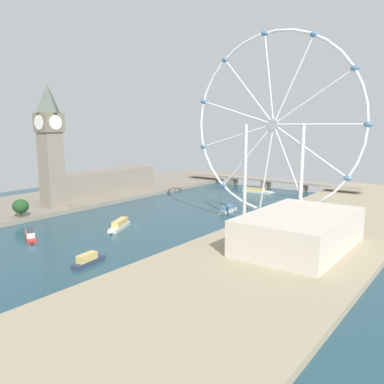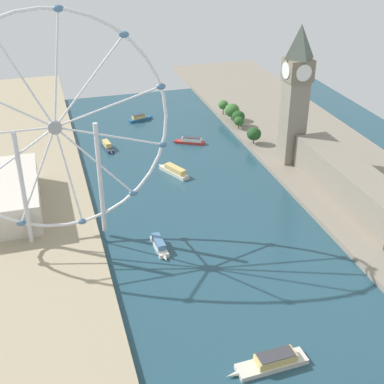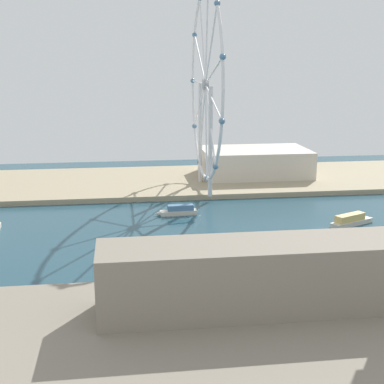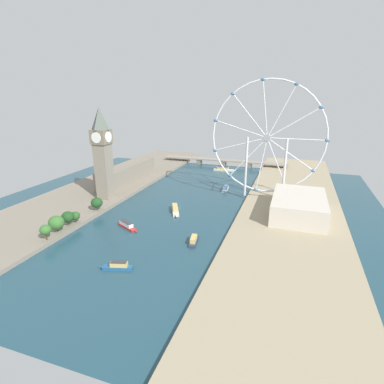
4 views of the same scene
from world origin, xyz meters
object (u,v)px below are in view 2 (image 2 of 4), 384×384
Objects in this scene: parliament_block at (351,183)px; tour_boat_4 at (159,245)px; ferris_wheel at (55,129)px; tour_boat_2 at (140,118)px; tour_boat_0 at (107,146)px; tour_boat_3 at (272,362)px; tour_boat_1 at (174,171)px; tour_boat_5 at (190,141)px; clock_tower at (296,93)px.

parliament_block reaches higher than tour_boat_4.
ferris_wheel reaches higher than parliament_block.
parliament_block is 193.51m from tour_boat_2.
tour_boat_0 is at bearing 179.82° from tour_boat_4.
tour_boat_1 is at bearing -94.74° from tour_boat_3.
tour_boat_5 is (-24.58, -45.67, -0.31)m from tour_boat_1.
tour_boat_0 is (115.84, -60.53, -48.08)m from clock_tower.
clock_tower is 4.00× the size of tour_boat_4.
clock_tower is 145.28m from tour_boat_2.
ferris_wheel reaches higher than tour_boat_4.
parliament_block is at bearing 37.60° from tour_boat_0.
tour_boat_5 is (55.08, -53.11, -48.15)m from clock_tower.
ferris_wheel is at bearing 104.25° from tour_boat_1.
ferris_wheel is 4.91× the size of tour_boat_5.
tour_boat_0 is at bearing -108.15° from ferris_wheel.
tour_boat_3 is (3.73, 275.12, 0.18)m from tour_boat_2.
tour_boat_5 is at bearing -80.71° from tour_boat_2.
tour_boat_3 is at bearing 62.64° from clock_tower.
tour_boat_1 is at bearing 25.65° from tour_boat_0.
clock_tower is 0.78× the size of ferris_wheel.
tour_boat_1 is at bearing -36.97° from parliament_block.
tour_boat_0 is (125.74, -120.50, -11.63)m from parliament_block.
clock_tower is 140.42m from tour_boat_4.
tour_boat_3 is 1.41× the size of tour_boat_5.
parliament_block is at bearing 99.38° from clock_tower.
clock_tower is at bearing -160.74° from ferris_wheel.
clock_tower is 4.09× the size of tour_boat_2.
tour_boat_5 is at bearing -60.11° from parliament_block.
ferris_wheel reaches higher than tour_boat_0.
tour_boat_1 is 102.69m from tour_boat_2.
tour_boat_5 is (64.98, -113.08, -11.70)m from parliament_block.
clock_tower is 162.88m from ferris_wheel.
tour_boat_3 is at bearing 152.69° from tour_boat_1.
tour_boat_2 is (81.66, -110.11, -48.12)m from clock_tower.
tour_boat_1 is (79.66, -7.44, -47.84)m from clock_tower.
clock_tower is 3.30× the size of tour_boat_1.
tour_boat_3 reaches higher than tour_boat_1.
ferris_wheel is (153.24, 53.56, 13.40)m from clock_tower.
tour_boat_2 reaches higher than tour_boat_4.
tour_boat_0 is at bearing -43.78° from parliament_block.
tour_boat_0 reaches higher than tour_boat_4.
parliament_block is 170.71m from ferris_wheel.
clock_tower is 4.20× the size of tour_boat_0.
tour_boat_1 reaches higher than tour_boat_4.
tour_boat_5 is at bearing 74.41° from tour_boat_0.
clock_tower reaches higher than tour_boat_1.
tour_boat_2 is 0.93× the size of tour_boat_5.
tour_boat_4 is at bearing 94.59° from tour_boat_5.
tour_boat_2 is 0.66× the size of tour_boat_3.
tour_boat_3 reaches higher than tour_boat_0.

